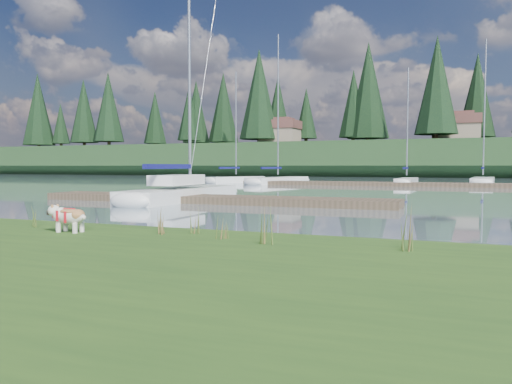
% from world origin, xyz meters
% --- Properties ---
extents(ground, '(200.00, 200.00, 0.00)m').
position_xyz_m(ground, '(0.00, 30.00, 0.00)').
color(ground, gray).
rests_on(ground, ground).
extents(ridge, '(200.00, 20.00, 5.00)m').
position_xyz_m(ridge, '(0.00, 73.00, 2.50)').
color(ridge, '#1A3318').
rests_on(ridge, ground).
extents(bulldog, '(0.82, 0.37, 0.49)m').
position_xyz_m(bulldog, '(-0.79, -2.82, 0.66)').
color(bulldog, silver).
rests_on(bulldog, bank).
extents(sailboat_main, '(1.93, 9.17, 13.12)m').
position_xyz_m(sailboat_main, '(-5.75, 10.44, 0.42)').
color(sailboat_main, white).
rests_on(sailboat_main, ground).
extents(dock_near, '(16.00, 2.00, 0.30)m').
position_xyz_m(dock_near, '(-4.00, 9.00, 0.15)').
color(dock_near, '#4C3D2C').
rests_on(dock_near, ground).
extents(dock_far, '(26.00, 2.20, 0.30)m').
position_xyz_m(dock_far, '(2.00, 30.00, 0.15)').
color(dock_far, '#4C3D2C').
rests_on(dock_far, ground).
extents(sailboat_bg_0, '(4.02, 7.08, 10.39)m').
position_xyz_m(sailboat_bg_0, '(-12.99, 32.97, 0.32)').
color(sailboat_bg_0, white).
rests_on(sailboat_bg_0, ground).
extents(sailboat_bg_1, '(3.72, 9.18, 13.32)m').
position_xyz_m(sailboat_bg_1, '(-8.81, 32.86, 0.33)').
color(sailboat_bg_1, white).
rests_on(sailboat_bg_1, ground).
extents(sailboat_bg_2, '(1.47, 6.38, 9.71)m').
position_xyz_m(sailboat_bg_2, '(2.06, 33.31, 0.33)').
color(sailboat_bg_2, white).
rests_on(sailboat_bg_2, ground).
extents(sailboat_bg_3, '(2.32, 8.63, 12.47)m').
position_xyz_m(sailboat_bg_3, '(8.03, 37.75, 0.32)').
color(sailboat_bg_3, white).
rests_on(sailboat_bg_3, ground).
extents(weed_0, '(0.17, 0.14, 0.56)m').
position_xyz_m(weed_0, '(0.97, -2.42, 0.58)').
color(weed_0, '#475B23').
rests_on(weed_0, bank).
extents(weed_1, '(0.17, 0.14, 0.52)m').
position_xyz_m(weed_1, '(1.47, -2.10, 0.57)').
color(weed_1, '#475B23').
rests_on(weed_1, bank).
extents(weed_2, '(0.17, 0.14, 0.69)m').
position_xyz_m(weed_2, '(3.12, -2.81, 0.64)').
color(weed_2, '#475B23').
rests_on(weed_2, bank).
extents(weed_3, '(0.17, 0.14, 0.48)m').
position_xyz_m(weed_3, '(-1.98, -2.49, 0.55)').
color(weed_3, '#475B23').
rests_on(weed_3, bank).
extents(weed_4, '(0.17, 0.14, 0.44)m').
position_xyz_m(weed_4, '(2.21, -2.55, 0.54)').
color(weed_4, '#475B23').
rests_on(weed_4, bank).
extents(weed_5, '(0.17, 0.14, 0.66)m').
position_xyz_m(weed_5, '(5.18, -2.61, 0.63)').
color(weed_5, '#475B23').
rests_on(weed_5, bank).
extents(mud_lip, '(60.00, 0.50, 0.14)m').
position_xyz_m(mud_lip, '(0.00, -1.60, 0.07)').
color(mud_lip, '#33281C').
rests_on(mud_lip, ground).
extents(conifer_0, '(5.72, 5.72, 14.15)m').
position_xyz_m(conifer_0, '(-55.00, 67.00, 12.64)').
color(conifer_0, '#382619').
rests_on(conifer_0, ridge).
extents(conifer_1, '(4.40, 4.40, 11.30)m').
position_xyz_m(conifer_1, '(-40.00, 71.00, 11.28)').
color(conifer_1, '#382619').
rests_on(conifer_1, ridge).
extents(conifer_2, '(6.60, 6.60, 16.05)m').
position_xyz_m(conifer_2, '(-25.00, 68.00, 13.54)').
color(conifer_2, '#382619').
rests_on(conifer_2, ridge).
extents(conifer_3, '(4.84, 4.84, 12.25)m').
position_xyz_m(conifer_3, '(-10.00, 72.00, 11.74)').
color(conifer_3, '#382619').
rests_on(conifer_3, ridge).
extents(conifer_4, '(6.16, 6.16, 15.10)m').
position_xyz_m(conifer_4, '(3.00, 66.00, 13.09)').
color(conifer_4, '#382619').
rests_on(conifer_4, ridge).
extents(house_0, '(6.30, 5.30, 4.65)m').
position_xyz_m(house_0, '(-22.00, 70.00, 7.31)').
color(house_0, gray).
rests_on(house_0, ridge).
extents(house_1, '(6.30, 5.30, 4.65)m').
position_xyz_m(house_1, '(6.00, 71.00, 7.31)').
color(house_1, gray).
rests_on(house_1, ridge).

